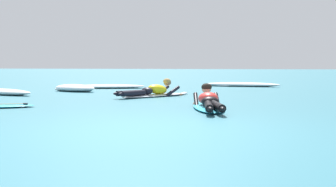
% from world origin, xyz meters
% --- Properties ---
extents(ground_plane, '(120.00, 120.00, 0.00)m').
position_xyz_m(ground_plane, '(0.00, 10.00, 0.00)').
color(ground_plane, '#2D6B7A').
extents(surfer_near, '(1.06, 2.65, 0.54)m').
position_xyz_m(surfer_near, '(0.48, 2.92, 0.13)').
color(surfer_near, '#2DB2D1').
rests_on(surfer_near, ground).
extents(surfer_far, '(1.76, 2.39, 0.54)m').
position_xyz_m(surfer_far, '(-1.37, 5.82, 0.14)').
color(surfer_far, silver).
rests_on(surfer_far, ground).
extents(whitewater_front, '(2.45, 1.31, 0.18)m').
position_xyz_m(whitewater_front, '(-5.90, 5.63, 0.08)').
color(whitewater_front, white).
rests_on(whitewater_front, ground).
extents(whitewater_mid_left, '(3.03, 0.94, 0.17)m').
position_xyz_m(whitewater_mid_left, '(0.77, 11.74, 0.08)').
color(whitewater_mid_left, white).
rests_on(whitewater_mid_left, ground).
extents(whitewater_back, '(2.80, 1.48, 0.15)m').
position_xyz_m(whitewater_back, '(-3.99, 9.44, 0.07)').
color(whitewater_back, white).
rests_on(whitewater_back, ground).
extents(whitewater_far_band, '(1.84, 1.40, 0.24)m').
position_xyz_m(whitewater_far_band, '(-4.43, 7.49, 0.11)').
color(whitewater_far_band, white).
rests_on(whitewater_far_band, ground).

